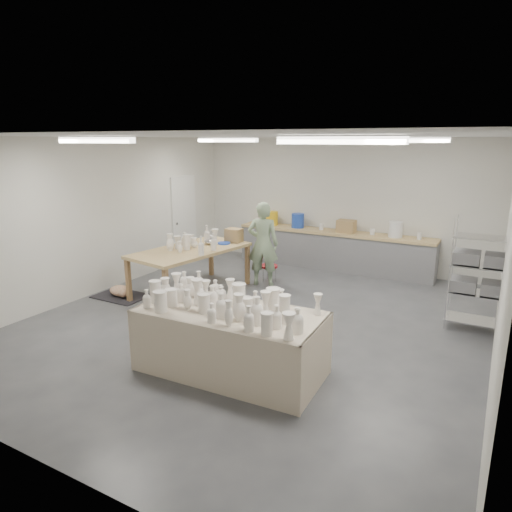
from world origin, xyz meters
The scene contains 9 objects.
room centered at (-0.11, 0.08, 2.06)m, with size 8.00×8.02×3.00m.
back_counter centered at (-0.01, 3.68, 0.49)m, with size 4.60×0.60×1.24m.
wire_shelf centered at (3.20, 1.40, 0.92)m, with size 0.88×0.48×1.80m.
drying_table centered at (0.50, -1.66, 0.46)m, with size 2.42×1.22×1.19m.
work_table centered at (-1.82, 0.82, 0.88)m, with size 1.54×2.52×1.25m.
rug centered at (-2.90, -0.18, 0.01)m, with size 1.00×0.70×0.02m, color black.
cat centered at (-2.88, -0.20, 0.12)m, with size 0.53×0.41×0.21m.
potter centered at (-0.86, 1.82, 0.87)m, with size 0.63×0.42×1.74m, color #91AB85.
red_stool centered at (-0.86, 2.09, 0.32)m, with size 0.42×0.42×0.35m.
Camera 1 is at (3.41, -6.25, 2.95)m, focal length 32.00 mm.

